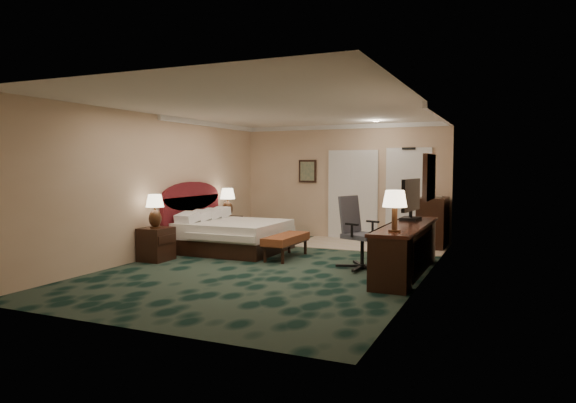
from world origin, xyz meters
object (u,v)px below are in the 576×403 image
at_px(bed, 234,236).
at_px(nightstand_near, 156,244).
at_px(tv, 411,200).
at_px(nightstand_far, 229,229).
at_px(desk, 406,249).
at_px(desk_chair, 362,233).
at_px(lamp_far, 228,202).
at_px(minibar, 433,222).
at_px(lamp_near, 155,211).
at_px(bed_bench, 286,246).

xyz_separation_m(bed, nightstand_near, (-0.80, -1.47, -0.00)).
bearing_deg(tv, nightstand_far, 168.67).
distance_m(nightstand_far, desk, 4.87).
distance_m(nightstand_far, desk_chair, 4.13).
distance_m(bed, lamp_far, 1.48).
xyz_separation_m(tv, minibar, (0.04, 2.36, -0.63)).
bearing_deg(minibar, desk, -89.82).
height_order(nightstand_far, lamp_near, lamp_near).
bearing_deg(desk_chair, tv, 56.64).
distance_m(bed_bench, desk, 2.42).
bearing_deg(bed, desk, -13.23).
bearing_deg(lamp_far, lamp_near, -89.45).
bearing_deg(tv, bed_bench, -171.99).
height_order(desk_chair, minibar, desk_chair).
height_order(bed, lamp_near, lamp_near).
relative_size(bed_bench, tv, 1.42).
relative_size(nightstand_near, desk, 0.22).
xyz_separation_m(lamp_near, desk, (4.39, 0.67, -0.51)).
xyz_separation_m(nightstand_near, lamp_near, (0.03, -0.05, 0.61)).
bearing_deg(nightstand_near, lamp_near, -60.90).
bearing_deg(desk, bed, 166.77).
bearing_deg(nightstand_far, lamp_far, -75.87).
bearing_deg(bed_bench, minibar, 46.94).
distance_m(lamp_near, tv, 4.54).
xyz_separation_m(desk_chair, minibar, (0.75, 2.86, -0.08)).
bearing_deg(bed_bench, desk_chair, -14.14).
height_order(nightstand_far, bed_bench, nightstand_far).
bearing_deg(lamp_far, minibar, 13.61).
distance_m(bed, desk_chair, 2.96).
distance_m(nightstand_far, tv, 4.66).
xyz_separation_m(lamp_far, tv, (4.36, -1.29, 0.26)).
height_order(tv, minibar, tv).
distance_m(nightstand_near, nightstand_far, 2.63).
bearing_deg(desk_chair, minibar, 96.42).
bearing_deg(desk, lamp_near, -171.35).
height_order(bed, nightstand_far, bed).
bearing_deg(bed, desk_chair, -13.68).
height_order(lamp_near, desk_chair, desk_chair).
distance_m(nightstand_far, minibar, 4.54).
bearing_deg(nightstand_near, bed, 61.47).
bearing_deg(lamp_near, desk_chair, 12.75).
relative_size(nightstand_far, desk, 0.21).
bearing_deg(minibar, bed, -149.02).
bearing_deg(lamp_far, tv, -16.52).
xyz_separation_m(nightstand_near, nightstand_far, (-0.01, 2.63, -0.02)).
xyz_separation_m(bed, lamp_near, (-0.77, -1.52, 0.61)).
bearing_deg(desk_chair, bed, -172.62).
bearing_deg(bed_bench, nightstand_far, 146.01).
bearing_deg(desk_chair, lamp_far, 174.90).
height_order(desk, tv, tv).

